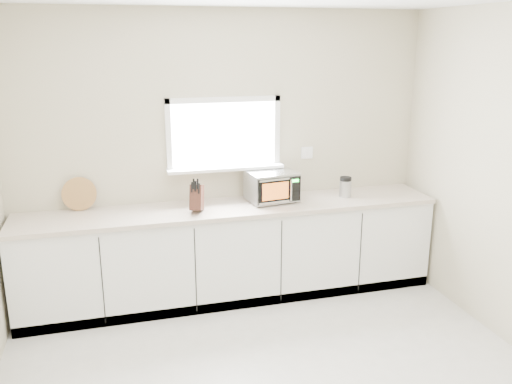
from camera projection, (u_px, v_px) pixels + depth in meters
name	position (u px, v px, depth m)	size (l,w,h in m)	color
back_wall	(224.00, 153.00, 5.21)	(4.00, 0.17, 2.70)	beige
cabinets	(232.00, 254.00, 5.18)	(3.92, 0.60, 0.88)	white
countertop	(232.00, 208.00, 5.05)	(3.92, 0.64, 0.04)	beige
microwave	(272.00, 186.00, 5.16)	(0.49, 0.41, 0.29)	black
knife_block	(197.00, 197.00, 4.85)	(0.17, 0.24, 0.32)	#4A241A
cutting_board	(79.00, 194.00, 4.89)	(0.31, 0.31, 0.02)	#A97041
coffee_grinder	(345.00, 187.00, 5.32)	(0.14, 0.14, 0.20)	#A8AAAF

